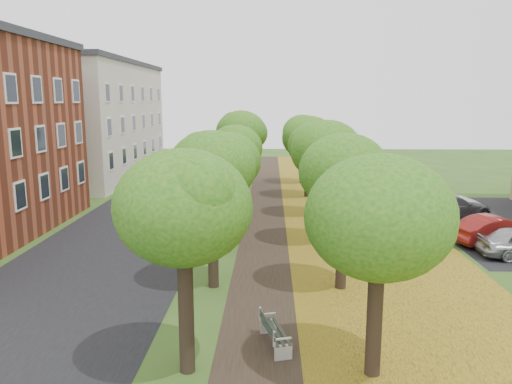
# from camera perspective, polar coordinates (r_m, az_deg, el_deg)

# --- Properties ---
(ground) EXTENTS (120.00, 120.00, 0.00)m
(ground) POSITION_cam_1_polar(r_m,az_deg,el_deg) (13.82, 1.80, -19.89)
(ground) COLOR #2D4C19
(ground) RESTS_ON ground
(street_asphalt) EXTENTS (8.00, 70.00, 0.01)m
(street_asphalt) POSITION_cam_1_polar(r_m,az_deg,el_deg) (28.80, -13.36, -3.83)
(street_asphalt) COLOR black
(street_asphalt) RESTS_ON ground
(footpath) EXTENTS (3.20, 70.00, 0.01)m
(footpath) POSITION_cam_1_polar(r_m,az_deg,el_deg) (27.82, 1.77, -4.05)
(footpath) COLOR black
(footpath) RESTS_ON ground
(leaf_verge) EXTENTS (7.50, 70.00, 0.01)m
(leaf_verge) POSITION_cam_1_polar(r_m,az_deg,el_deg) (28.27, 11.98, -4.03)
(leaf_verge) COLOR #AD9C20
(leaf_verge) RESTS_ON ground
(parking_lot) EXTENTS (9.00, 16.00, 0.01)m
(parking_lot) POSITION_cam_1_polar(r_m,az_deg,el_deg) (31.82, 26.92, -3.34)
(parking_lot) COLOR black
(parking_lot) RESTS_ON ground
(tree_row_west) EXTENTS (3.61, 33.61, 5.88)m
(tree_row_west) POSITION_cam_1_polar(r_m,az_deg,el_deg) (27.14, -2.84, 4.83)
(tree_row_west) COLOR black
(tree_row_west) RESTS_ON ground
(tree_row_east) EXTENTS (3.61, 33.61, 5.88)m
(tree_row_east) POSITION_cam_1_polar(r_m,az_deg,el_deg) (27.19, 7.33, 4.76)
(tree_row_east) COLOR black
(tree_row_east) RESTS_ON ground
(building_cream) EXTENTS (10.30, 20.30, 10.40)m
(building_cream) POSITION_cam_1_polar(r_m,az_deg,el_deg) (48.05, -19.12, 7.81)
(building_cream) COLOR beige
(building_cream) RESTS_ON ground
(bench) EXTENTS (0.95, 1.86, 0.85)m
(bench) POSITION_cam_1_polar(r_m,az_deg,el_deg) (14.85, 2.00, -15.69)
(bench) COLOR #242D27
(bench) RESTS_ON ground
(car_red) EXTENTS (4.62, 2.72, 1.44)m
(car_red) POSITION_cam_1_polar(r_m,az_deg,el_deg) (27.06, 25.83, -3.97)
(car_red) COLOR maroon
(car_red) RESTS_ON ground
(car_grey) EXTENTS (4.78, 2.74, 1.30)m
(car_grey) POSITION_cam_1_polar(r_m,az_deg,el_deg) (32.34, 21.67, -1.55)
(car_grey) COLOR #36363B
(car_grey) RESTS_ON ground
(car_white) EXTENTS (4.73, 2.46, 1.27)m
(car_white) POSITION_cam_1_polar(r_m,az_deg,el_deg) (33.73, 20.81, -1.04)
(car_white) COLOR white
(car_white) RESTS_ON ground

